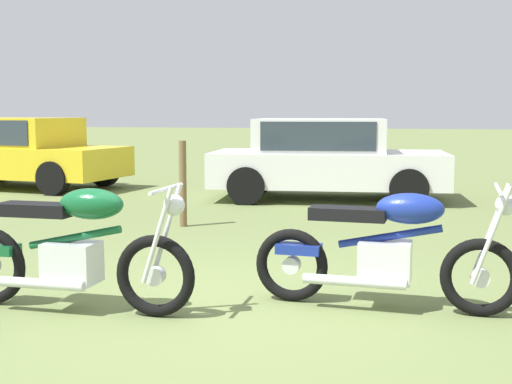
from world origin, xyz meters
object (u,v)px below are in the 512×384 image
motorcycle_green (72,249)px  fence_post_wooden (183,184)px  car_yellow (20,149)px  car_white (325,155)px  motorcycle_blue (386,249)px

motorcycle_green → fence_post_wooden: (-0.48, 3.93, 0.10)m
car_yellow → car_white: same height
fence_post_wooden → motorcycle_blue: bearing=-49.3°
motorcycle_blue → car_white: (-1.38, 6.63, 0.32)m
motorcycle_blue → car_yellow: car_yellow is taller
car_white → fence_post_wooden: 3.63m
motorcycle_green → car_yellow: 9.36m
car_yellow → fence_post_wooden: 6.14m
motorcycle_blue → fence_post_wooden: (-2.86, 3.32, 0.11)m
motorcycle_blue → motorcycle_green: bearing=-162.5°
motorcycle_green → motorcycle_blue: size_ratio=0.99×
car_white → motorcycle_blue: bearing=-83.6°
motorcycle_green → fence_post_wooden: fence_post_wooden is taller
motorcycle_green → motorcycle_blue: same height
motorcycle_blue → car_yellow: (-7.71, 7.07, 0.32)m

